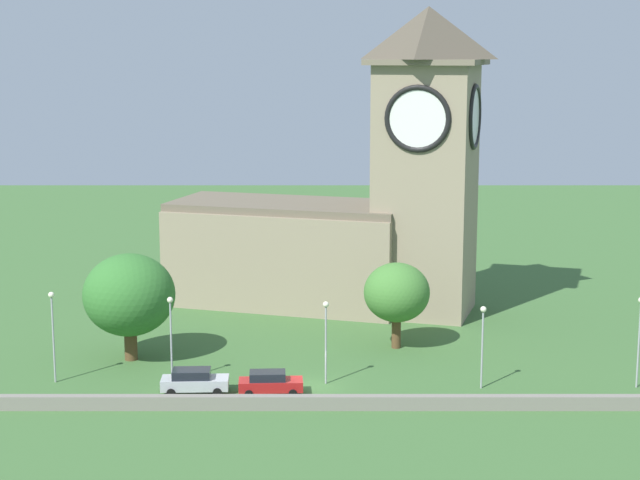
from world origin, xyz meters
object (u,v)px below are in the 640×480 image
church (349,210)px  streetlamp_west_mid (167,325)px  streetlamp_west_end (49,322)px  streetlamp_central (322,328)px  car_red (267,383)px  tree_by_tower (393,293)px  tree_riverside_west (126,295)px  streetlamp_east_mid (479,333)px  streetlamp_east_end (636,327)px  car_silver (191,381)px

church → streetlamp_west_mid: bearing=-121.3°
church → streetlamp_west_end: bearing=-134.8°
streetlamp_central → car_red: bearing=-149.7°
car_red → tree_by_tower: 15.69m
tree_riverside_west → tree_by_tower: 21.53m
car_red → tree_by_tower: size_ratio=0.65×
tree_by_tower → streetlamp_central: bearing=-122.3°
car_red → streetlamp_east_mid: (15.28, 1.30, 3.32)m
church → car_red: bearing=-104.6°
streetlamp_central → tree_riverside_west: size_ratio=0.73×
church → streetlamp_east_mid: size_ratio=5.08×
streetlamp_east_end → tree_by_tower: size_ratio=0.95×
car_silver → car_red: bearing=-3.2°
streetlamp_west_end → streetlamp_central: 20.01m
streetlamp_east_end → tree_by_tower: bearing=148.9°
church → car_red: (-6.64, -25.44, -8.57)m
car_silver → streetlamp_central: (9.44, 2.03, 3.35)m
streetlamp_east_mid → streetlamp_east_end: size_ratio=0.91×
car_red → streetlamp_east_mid: bearing=4.9°
church → tree_by_tower: (3.21, -13.84, -4.75)m
streetlamp_west_end → streetlamp_central: streetlamp_west_end is taller
church → streetlamp_west_mid: size_ratio=4.76×
streetlamp_west_end → streetlamp_east_end: 42.64m
streetlamp_central → tree_riverside_west: 16.55m
streetlamp_west_mid → tree_by_tower: 19.46m
streetlamp_east_mid → streetlamp_east_end: bearing=0.9°
tree_riverside_west → streetlamp_east_end: bearing=-10.2°
church → car_red: 27.66m
church → car_red: church is taller
streetlamp_east_mid → car_red: bearing=-175.1°
streetlamp_west_mid → tree_riverside_west: (-4.08, 5.84, 0.86)m
car_red → streetlamp_west_end: size_ratio=0.68×
car_silver → streetlamp_east_end: streetlamp_east_end is taller
church → tree_by_tower: church is taller
streetlamp_west_mid → streetlamp_east_end: 33.96m
car_red → streetlamp_central: size_ratio=0.75×
tree_riverside_west → car_red: bearing=-36.0°
church → car_red: size_ratio=6.70×
church → streetlamp_east_mid: 26.18m
streetlamp_east_mid → tree_by_tower: size_ratio=0.86×
car_silver → tree_riverside_west: 10.89m
car_red → streetlamp_west_end: (-16.01, 2.67, 3.75)m
car_silver → streetlamp_east_mid: 21.00m
car_silver → streetlamp_west_end: streetlamp_west_end is taller
streetlamp_east_end → tree_riverside_west: (-38.03, 6.81, 0.73)m
car_silver → streetlamp_west_end: 11.44m
streetlamp_west_end → streetlamp_east_mid: streetlamp_west_end is taller
streetlamp_west_end → streetlamp_east_end: bearing=-1.6°
streetlamp_east_end → tree_riverside_west: 38.64m
streetlamp_central → streetlamp_east_mid: 11.33m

